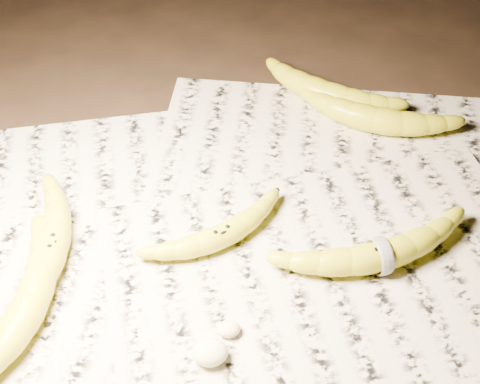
{
  "coord_description": "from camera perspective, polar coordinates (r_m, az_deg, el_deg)",
  "views": [
    {
      "loc": [
        -0.08,
        -0.56,
        0.67
      ],
      "look_at": [
        0.01,
        0.04,
        0.05
      ],
      "focal_mm": 50.0,
      "sensor_mm": 36.0,
      "label": 1
    }
  ],
  "objects": [
    {
      "name": "newspaper_patch",
      "position": [
        0.86,
        -2.17,
        -5.26
      ],
      "size": [
        0.9,
        0.7,
        0.01
      ],
      "primitive_type": "cube",
      "color": "beige",
      "rests_on": "ground"
    },
    {
      "name": "measuring_tape",
      "position": [
        0.85,
        11.91,
        -5.21
      ],
      "size": [
        0.01,
        0.05,
        0.05
      ],
      "primitive_type": "torus",
      "rotation": [
        0.0,
        1.57,
        0.15
      ],
      "color": "white",
      "rests_on": "newspaper_patch"
    },
    {
      "name": "banana_taped",
      "position": [
        0.85,
        11.91,
        -5.21
      ],
      "size": [
        0.24,
        0.1,
        0.04
      ],
      "primitive_type": null,
      "rotation": [
        0.0,
        0.0,
        0.15
      ],
      "color": "yellow",
      "rests_on": "newspaper_patch"
    },
    {
      "name": "banana_left_b",
      "position": [
        0.82,
        -17.38,
        -8.7
      ],
      "size": [
        0.12,
        0.23,
        0.04
      ],
      "primitive_type": null,
      "rotation": [
        0.0,
        0.0,
        1.3
      ],
      "color": "yellow",
      "rests_on": "newspaper_patch"
    },
    {
      "name": "flesh_chunk_c",
      "position": [
        0.78,
        -0.96,
        -11.44
      ],
      "size": [
        0.03,
        0.02,
        0.02
      ],
      "primitive_type": "ellipsoid",
      "color": "beige",
      "rests_on": "newspaper_patch"
    },
    {
      "name": "banana_upper_b",
      "position": [
        1.07,
        7.3,
        8.49
      ],
      "size": [
        0.2,
        0.18,
        0.04
      ],
      "primitive_type": null,
      "rotation": [
        0.0,
        0.0,
        -0.66
      ],
      "color": "yellow",
      "rests_on": "newspaper_patch"
    },
    {
      "name": "banana_left_a",
      "position": [
        0.87,
        -15.77,
        -4.63
      ],
      "size": [
        0.1,
        0.23,
        0.04
      ],
      "primitive_type": null,
      "rotation": [
        0.0,
        0.0,
        1.39
      ],
      "color": "yellow",
      "rests_on": "newspaper_patch"
    },
    {
      "name": "flesh_chunk_a",
      "position": [
        0.76,
        -2.57,
        -13.39
      ],
      "size": [
        0.04,
        0.03,
        0.02
      ],
      "primitive_type": "ellipsoid",
      "color": "beige",
      "rests_on": "newspaper_patch"
    },
    {
      "name": "banana_upper_a",
      "position": [
        1.03,
        11.48,
        6.24
      ],
      "size": [
        0.22,
        0.16,
        0.04
      ],
      "primitive_type": null,
      "rotation": [
        0.0,
        0.0,
        -0.46
      ],
      "color": "yellow",
      "rests_on": "newspaper_patch"
    },
    {
      "name": "banana_center",
      "position": [
        0.85,
        -1.65,
        -3.62
      ],
      "size": [
        0.19,
        0.12,
        0.03
      ],
      "primitive_type": null,
      "rotation": [
        0.0,
        0.0,
        0.4
      ],
      "color": "yellow",
      "rests_on": "newspaper_patch"
    },
    {
      "name": "ground",
      "position": [
        0.88,
        -0.01,
        -4.14
      ],
      "size": [
        3.0,
        3.0,
        0.0
      ],
      "primitive_type": "plane",
      "color": "black",
      "rests_on": "ground"
    }
  ]
}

